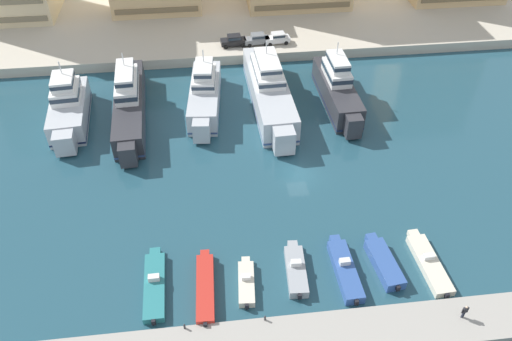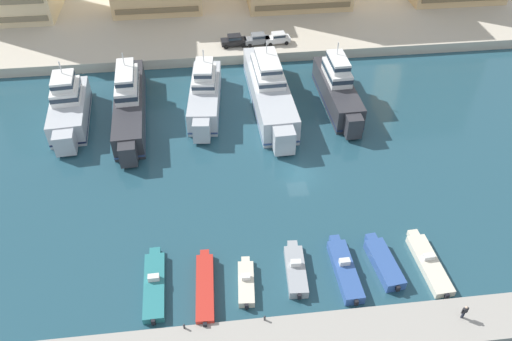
{
  "view_description": "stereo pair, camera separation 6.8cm",
  "coord_description": "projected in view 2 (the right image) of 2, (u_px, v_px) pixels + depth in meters",
  "views": [
    {
      "loc": [
        -10.36,
        -43.9,
        40.64
      ],
      "look_at": [
        -5.42,
        -1.51,
        2.5
      ],
      "focal_mm": 35.0,
      "sensor_mm": 36.0,
      "label": 1
    },
    {
      "loc": [
        -10.29,
        -43.91,
        40.64
      ],
      "look_at": [
        -5.42,
        -1.51,
        2.5
      ],
      "focal_mm": 35.0,
      "sensor_mm": 36.0,
      "label": 2
    }
  ],
  "objects": [
    {
      "name": "car_black_far_left",
      "position": [
        234.0,
        40.0,
        80.8
      ],
      "size": [
        4.21,
        2.15,
        1.8
      ],
      "color": "black",
      "rests_on": "quay_promenade"
    },
    {
      "name": "yacht_silver_center_left",
      "position": [
        269.0,
        90.0,
        70.08
      ],
      "size": [
        5.44,
        23.24,
        8.32
      ],
      "color": "silver",
      "rests_on": "ground"
    },
    {
      "name": "motorboat_blue_center_right",
      "position": [
        383.0,
        262.0,
        49.86
      ],
      "size": [
        2.63,
        7.02,
        1.09
      ],
      "color": "#33569E",
      "rests_on": "ground"
    },
    {
      "name": "pier_dock",
      "position": [
        342.0,
        334.0,
        44.25
      ],
      "size": [
        120.0,
        4.5,
        0.63
      ],
      "primitive_type": "cube",
      "color": "#A8A399",
      "rests_on": "ground"
    },
    {
      "name": "ground_plane",
      "position": [
        299.0,
        174.0,
        60.48
      ],
      "size": [
        400.0,
        400.0,
        0.0
      ],
      "primitive_type": "plane",
      "color": "#234C5B"
    },
    {
      "name": "yacht_charcoal_center",
      "position": [
        338.0,
        89.0,
        70.28
      ],
      "size": [
        4.11,
        17.44,
        8.49
      ],
      "color": "#333338",
      "rests_on": "ground"
    },
    {
      "name": "motorboat_cream_mid_right",
      "position": [
        429.0,
        263.0,
        49.98
      ],
      "size": [
        2.35,
        8.44,
        1.27
      ],
      "color": "beige",
      "rests_on": "ground"
    },
    {
      "name": "yacht_silver_far_left",
      "position": [
        69.0,
        107.0,
        67.08
      ],
      "size": [
        5.47,
        15.4,
        8.22
      ],
      "color": "silver",
      "rests_on": "ground"
    },
    {
      "name": "yacht_charcoal_left",
      "position": [
        129.0,
        102.0,
        67.98
      ],
      "size": [
        4.78,
        22.17,
        8.32
      ],
      "color": "#333338",
      "rests_on": "ground"
    },
    {
      "name": "motorboat_blue_center",
      "position": [
        345.0,
        269.0,
        49.24
      ],
      "size": [
        2.09,
        8.25,
        1.62
      ],
      "color": "#33569E",
      "rests_on": "ground"
    },
    {
      "name": "motorboat_cream_mid_left",
      "position": [
        246.0,
        282.0,
        48.25
      ],
      "size": [
        1.9,
        5.86,
        1.24
      ],
      "color": "beige",
      "rests_on": "ground"
    },
    {
      "name": "yacht_silver_mid_left",
      "position": [
        205.0,
        94.0,
        69.71
      ],
      "size": [
        5.34,
        17.14,
        7.89
      ],
      "color": "silver",
      "rests_on": "ground"
    },
    {
      "name": "motorboat_red_left",
      "position": [
        205.0,
        288.0,
        47.65
      ],
      "size": [
        1.92,
        8.57,
        1.05
      ],
      "color": "red",
      "rests_on": "ground"
    },
    {
      "name": "pedestrian_near_edge",
      "position": [
        465.0,
        311.0,
        44.48
      ],
      "size": [
        0.65,
        0.29,
        1.69
      ],
      "color": "#282D3D",
      "rests_on": "pier_dock"
    },
    {
      "name": "bollard_west_mid",
      "position": [
        265.0,
        318.0,
        44.74
      ],
      "size": [
        0.2,
        0.2,
        0.61
      ],
      "color": "#2D2D33",
      "rests_on": "pier_dock"
    },
    {
      "name": "motorboat_teal_far_left",
      "position": [
        154.0,
        285.0,
        48.06
      ],
      "size": [
        2.1,
        8.73,
        1.32
      ],
      "color": "teal",
      "rests_on": "ground"
    },
    {
      "name": "bollard_west",
      "position": [
        184.0,
        326.0,
        44.12
      ],
      "size": [
        0.2,
        0.2,
        0.61
      ],
      "color": "#2D2D33",
      "rests_on": "pier_dock"
    },
    {
      "name": "car_grey_left",
      "position": [
        257.0,
        39.0,
        81.15
      ],
      "size": [
        4.22,
        2.17,
        1.8
      ],
      "color": "slate",
      "rests_on": "quay_promenade"
    },
    {
      "name": "motorboat_grey_center_left",
      "position": [
        296.0,
        270.0,
        49.26
      ],
      "size": [
        2.2,
        6.82,
        1.54
      ],
      "color": "#9EA3A8",
      "rests_on": "ground"
    },
    {
      "name": "car_white_mid_left",
      "position": [
        278.0,
        38.0,
        81.4
      ],
      "size": [
        4.24,
        2.21,
        1.8
      ],
      "color": "white",
      "rests_on": "quay_promenade"
    }
  ]
}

